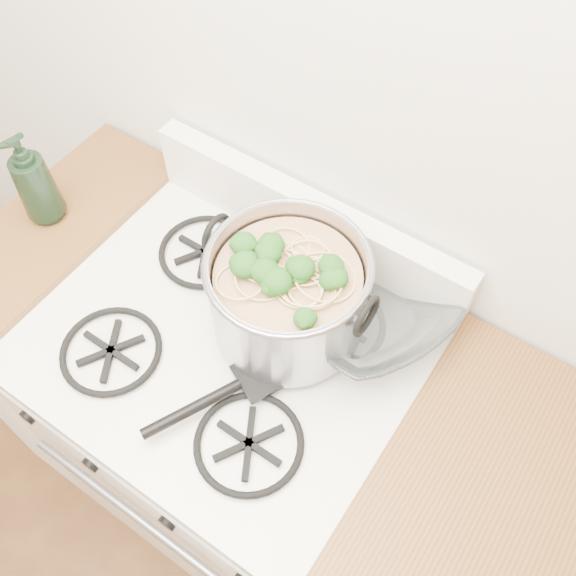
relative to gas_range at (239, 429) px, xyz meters
The scene contains 6 objects.
gas_range is the anchor object (origin of this frame).
counter_left 0.51m from the gas_range, behind, with size 0.25×0.65×0.92m.
stock_pot 0.60m from the gas_range, 49.97° to the left, with size 0.34×0.31×0.21m.
spatula 0.51m from the gas_range, ahead, with size 0.29×0.31×0.02m, color black, non-canonical shape.
glass_bowl 0.58m from the gas_range, 43.95° to the left, with size 0.13×0.13×0.03m, color white.
bottle 0.80m from the gas_range, behind, with size 0.09×0.09×0.23m, color black.
Camera 1 is at (0.46, 0.81, 2.04)m, focal length 40.00 mm.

